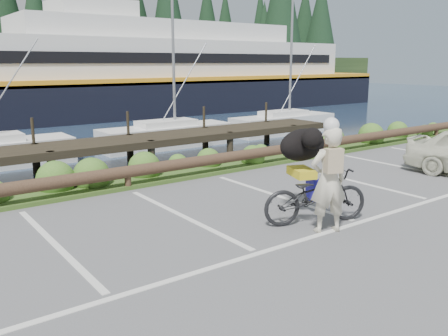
% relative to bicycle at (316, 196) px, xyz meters
% --- Properties ---
extents(ground, '(72.00, 72.00, 0.00)m').
position_rel_bicycle_xyz_m(ground, '(-1.88, -0.12, -0.56)').
color(ground, '#545456').
extents(vegetation_strip, '(34.00, 1.60, 0.10)m').
position_rel_bicycle_xyz_m(vegetation_strip, '(-1.88, 5.18, -0.51)').
color(vegetation_strip, '#3D5B21').
rests_on(vegetation_strip, ground).
extents(log_rail, '(32.00, 0.30, 0.60)m').
position_rel_bicycle_xyz_m(log_rail, '(-1.88, 4.48, -0.56)').
color(log_rail, '#443021').
rests_on(log_rail, ground).
extents(bicycle, '(2.25, 1.46, 1.12)m').
position_rel_bicycle_xyz_m(bicycle, '(0.00, 0.00, 0.00)').
color(bicycle, black).
rests_on(bicycle, ground).
extents(cyclist, '(0.84, 0.70, 1.98)m').
position_rel_bicycle_xyz_m(cyclist, '(-0.18, -0.46, 0.43)').
color(cyclist, beige).
rests_on(cyclist, ground).
extents(dog, '(0.93, 1.27, 0.66)m').
position_rel_bicycle_xyz_m(dog, '(0.25, 0.64, 0.89)').
color(dog, black).
rests_on(dog, bicycle).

